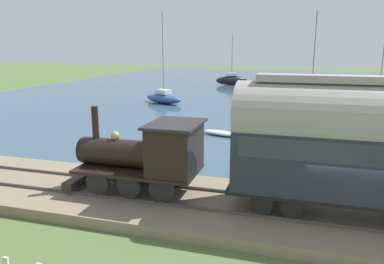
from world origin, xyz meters
name	(u,v)px	position (x,y,z in m)	size (l,w,h in m)	color
ground_plane	(339,228)	(0.00, 0.00, 0.00)	(200.00, 200.00, 0.00)	#516B38
harbor_water	(313,89)	(43.01, 0.00, 0.00)	(80.00, 80.00, 0.01)	#38566B
rail_embankment	(339,221)	(0.13, 0.00, 0.20)	(5.16, 56.00, 0.52)	#84755B
steam_locomotive	(150,153)	(0.13, 6.97, 2.08)	(2.40, 5.30, 3.26)	black
passenger_coach	(355,141)	(0.13, -0.24, 3.07)	(2.43, 8.11, 4.65)	black
sailboat_brown	(310,107)	(22.26, 0.71, 0.67)	(3.88, 6.11, 8.95)	brown
sailboat_blue	(164,98)	(24.86, 15.76, 0.61)	(3.76, 5.31, 9.43)	#335199
sailboat_yellow	(378,103)	(27.29, -5.68, 0.55)	(4.13, 5.54, 7.44)	gold
sailboat_black	(232,80)	(45.70, 12.24, 0.78)	(3.38, 5.08, 7.76)	black
rowboat_mid_harbor	(221,133)	(12.08, 6.73, 0.17)	(1.54, 2.81, 0.33)	silver
rowboat_off_pier	(167,131)	(11.33, 10.45, 0.23)	(2.28, 1.92, 0.45)	#B7B2A3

